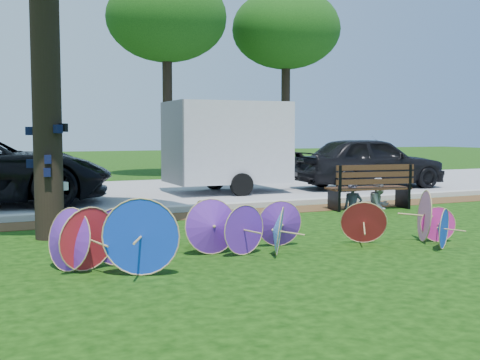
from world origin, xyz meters
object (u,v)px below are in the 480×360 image
(cargo_trailer, at_px, (227,142))
(person_left, at_px, (353,184))
(park_bench, at_px, (368,187))
(person_right, at_px, (380,179))
(parasol_pile, at_px, (236,229))
(dark_pickup, at_px, (370,162))

(cargo_trailer, distance_m, person_left, 4.55)
(cargo_trailer, bearing_deg, person_left, -75.01)
(park_bench, bearing_deg, person_right, 17.08)
(parasol_pile, relative_size, park_bench, 3.28)
(parasol_pile, distance_m, dark_pickup, 10.50)
(dark_pickup, relative_size, cargo_trailer, 1.45)
(parasol_pile, xyz_separation_m, dark_pickup, (7.57, 7.26, 0.39))
(park_bench, xyz_separation_m, person_left, (-0.35, 0.05, 0.08))
(parasol_pile, xyz_separation_m, park_bench, (4.64, 3.37, 0.10))
(park_bench, height_order, person_left, person_left)
(parasol_pile, distance_m, park_bench, 5.73)
(parasol_pile, relative_size, person_left, 5.40)
(person_left, bearing_deg, park_bench, 12.26)
(cargo_trailer, bearing_deg, dark_pickup, -5.34)
(parasol_pile, relative_size, dark_pickup, 1.34)
(parasol_pile, bearing_deg, person_right, 34.45)
(cargo_trailer, xyz_separation_m, person_left, (1.06, -4.35, -0.82))
(parasol_pile, height_order, cargo_trailer, cargo_trailer)
(park_bench, height_order, person_right, person_right)
(parasol_pile, bearing_deg, dark_pickup, 43.81)
(person_right, bearing_deg, cargo_trailer, 92.28)
(park_bench, bearing_deg, cargo_trailer, 116.73)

